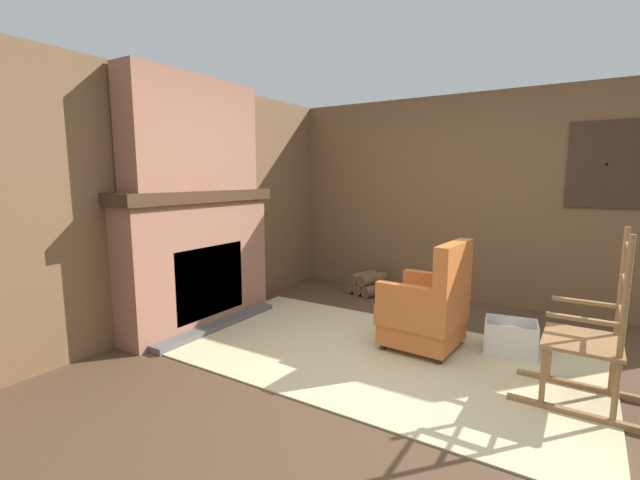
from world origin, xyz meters
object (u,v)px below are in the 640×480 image
object	(u,v)px
laundry_basket	(510,337)
storage_case	(234,182)
rocking_chair	(589,345)
oil_lamp_vase	(167,180)
armchair	(428,310)
firewood_stack	(368,284)

from	to	relation	value
laundry_basket	storage_case	size ratio (longest dim) A/B	1.88
rocking_chair	oil_lamp_vase	bearing A→B (deg)	9.83
armchair	firewood_stack	bearing A→B (deg)	-44.34
firewood_stack	armchair	bearing A→B (deg)	-47.84
storage_case	rocking_chair	bearing A→B (deg)	-5.36
rocking_chair	storage_case	distance (m)	3.57
firewood_stack	storage_case	bearing A→B (deg)	-124.98
armchair	rocking_chair	world-z (taller)	rocking_chair
rocking_chair	storage_case	bearing A→B (deg)	-4.84
armchair	laundry_basket	xyz separation A→B (m)	(0.64, 0.28, -0.22)
oil_lamp_vase	storage_case	size ratio (longest dim) A/B	1.20
armchair	laundry_basket	world-z (taller)	armchair
rocking_chair	laundry_basket	distance (m)	0.88
firewood_stack	storage_case	size ratio (longest dim) A/B	2.23
laundry_basket	oil_lamp_vase	bearing A→B (deg)	-157.33
storage_case	armchair	bearing A→B (deg)	0.84
rocking_chair	storage_case	xyz separation A→B (m)	(-3.40, 0.32, 1.03)
oil_lamp_vase	armchair	bearing A→B (deg)	22.32
firewood_stack	oil_lamp_vase	bearing A→B (deg)	-113.27
rocking_chair	firewood_stack	size ratio (longest dim) A/B	2.16
armchair	storage_case	distance (m)	2.47
firewood_stack	rocking_chair	bearing A→B (deg)	-35.33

